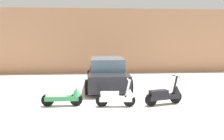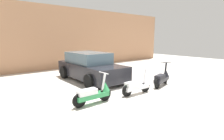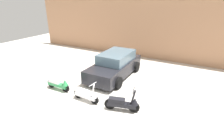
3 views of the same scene
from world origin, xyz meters
The scene contains 6 objects.
ground_plane centered at (0.00, 0.00, 0.00)m, with size 28.00×28.00×0.00m, color silver.
wall_back centered at (0.00, 7.53, 2.06)m, with size 19.60×0.12×4.11m, color tan.
scooter_front_left centered at (-2.05, 0.63, 0.34)m, with size 1.38×0.50×0.96m.
scooter_front_right centered at (-0.26, 0.43, 0.33)m, with size 1.34×0.48×0.93m.
scooter_front_center centered at (1.41, 0.54, 0.35)m, with size 1.39×0.64×0.99m.
car_rear_left centered at (-0.44, 3.43, 0.65)m, with size 1.95×3.99×1.35m.
Camera 3 is at (3.77, -4.81, 4.15)m, focal length 28.00 mm.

